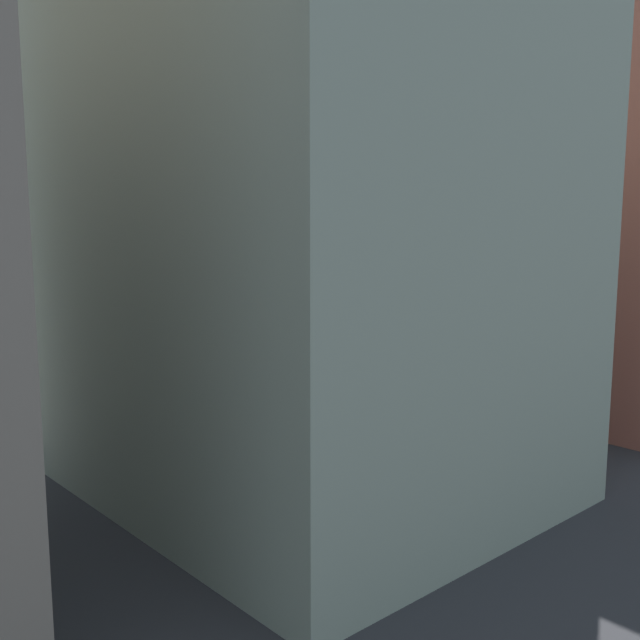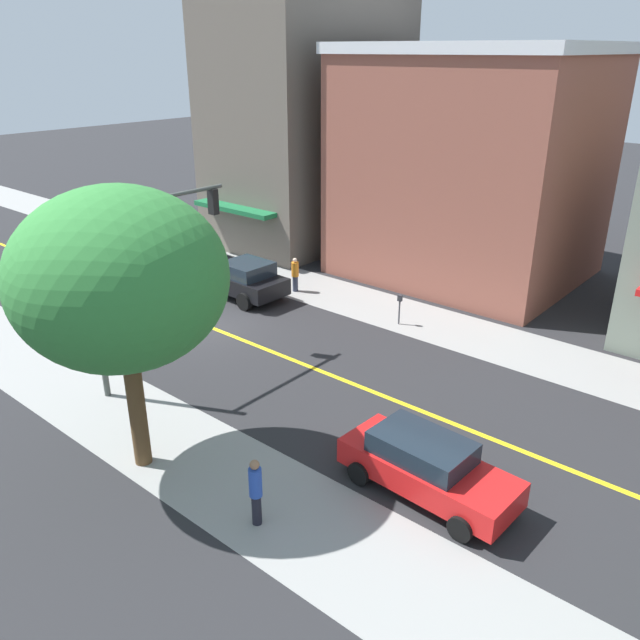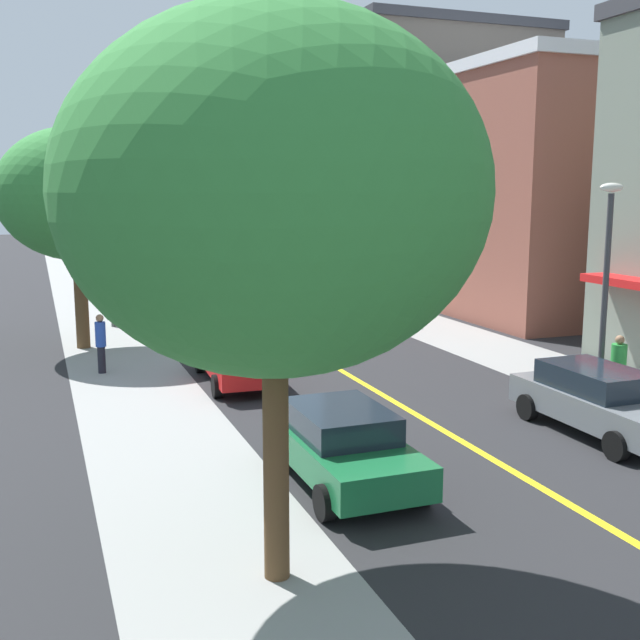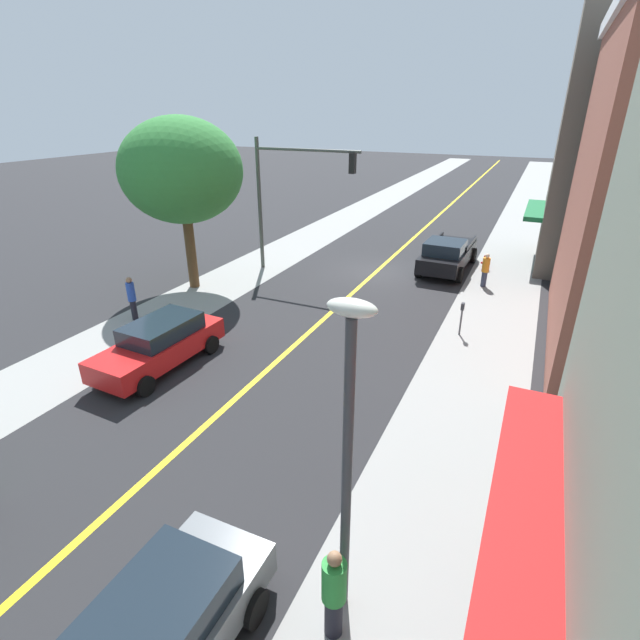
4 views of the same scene
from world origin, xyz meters
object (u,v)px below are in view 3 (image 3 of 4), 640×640
grey_sedan_left_curb (599,400)px  black_pickup_truck (297,285)px  traffic_light_mast (151,217)px  street_lamp (607,265)px  street_tree_right_corner (76,195)px  parking_meter (404,306)px  pedestrian_orange_shirt (351,288)px  street_tree_left_near (273,193)px  pedestrian_green_shirt (618,368)px  red_sedan_right_curb (237,354)px  green_sedan_right_curb (343,445)px  pedestrian_blue_shirt (101,342)px  fire_hydrant (325,291)px

grey_sedan_left_curb → black_pickup_truck: size_ratio=0.83×
traffic_light_mast → street_lamp: size_ratio=1.16×
street_tree_right_corner → parking_meter: street_tree_right_corner is taller
pedestrian_orange_shirt → grey_sedan_left_curb: bearing=151.3°
street_tree_left_near → pedestrian_green_shirt: size_ratio=4.36×
street_lamp → black_pickup_truck: size_ratio=1.02×
street_tree_left_near → street_lamp: street_tree_left_near is taller
pedestrian_orange_shirt → red_sedan_right_curb: bearing=122.5°
grey_sedan_left_curb → pedestrian_green_shirt: size_ratio=2.55×
street_lamp → red_sedan_right_curb: bearing=-30.8°
street_tree_right_corner → traffic_light_mast: 5.17m
green_sedan_right_curb → pedestrian_orange_shirt: 22.79m
parking_meter → black_pickup_truck: black_pickup_truck is taller
pedestrian_blue_shirt → traffic_light_mast: bearing=-53.7°
grey_sedan_left_curb → street_tree_left_near: bearing=-67.0°
red_sedan_right_curb → black_pickup_truck: black_pickup_truck is taller
street_tree_left_near → black_pickup_truck: street_tree_left_near is taller
grey_sedan_left_curb → traffic_light_mast: bearing=-158.1°
traffic_light_mast → pedestrian_green_shirt: 19.37m
parking_meter → street_lamp: 12.12m
street_lamp → pedestrian_orange_shirt: 17.95m
red_sedan_right_curb → green_sedan_right_curb: size_ratio=1.12×
street_lamp → pedestrian_green_shirt: 2.71m
street_lamp → pedestrian_blue_shirt: size_ratio=3.14×
red_sedan_right_curb → fire_hydrant: bearing=153.6°
street_tree_left_near → street_tree_right_corner: 18.20m
traffic_light_mast → grey_sedan_left_curb: (-7.43, 18.34, -3.64)m
traffic_light_mast → pedestrian_green_shirt: bearing=-59.8°
street_tree_right_corner → grey_sedan_left_curb: street_tree_right_corner is taller
green_sedan_right_curb → black_pickup_truck: 23.74m
grey_sedan_left_curb → pedestrian_orange_shirt: (-2.20, -20.20, 0.06)m
red_sedan_right_curb → black_pickup_truck: 15.79m
parking_meter → pedestrian_orange_shirt: size_ratio=0.79×
fire_hydrant → parking_meter: bearing=91.1°
grey_sedan_left_curb → pedestrian_blue_shirt: bearing=-134.8°
parking_meter → red_sedan_right_curb: bearing=37.3°
black_pickup_truck → grey_sedan_left_curb: bearing=1.5°
street_lamp → pedestrian_orange_shirt: street_lamp is taller
red_sedan_right_curb → pedestrian_orange_shirt: bearing=147.6°
street_tree_left_near → grey_sedan_left_curb: size_ratio=1.71×
parking_meter → grey_sedan_left_curb: bearing=81.7°
parking_meter → traffic_light_mast: bearing=-23.2°
street_lamp → green_sedan_right_curb: street_lamp is taller
street_tree_left_near → grey_sedan_left_curb: 10.78m
grey_sedan_left_curb → black_pickup_truck: black_pickup_truck is taller
black_pickup_truck → fire_hydrant: bearing=120.5°
street_tree_left_near → street_lamp: size_ratio=1.40×
green_sedan_right_curb → pedestrian_orange_shirt: (-8.86, -21.00, 0.09)m
traffic_light_mast → pedestrian_green_shirt: (-9.58, 16.47, -3.48)m
fire_hydrant → pedestrian_green_shirt: pedestrian_green_shirt is taller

